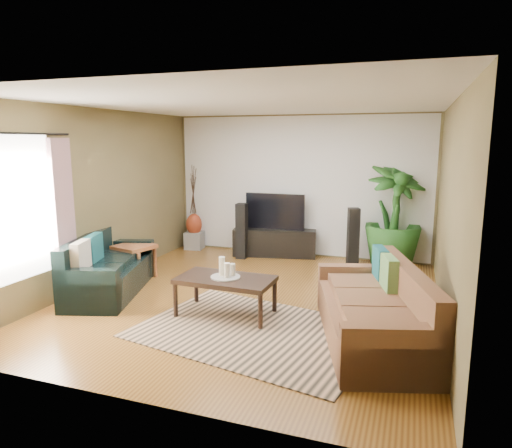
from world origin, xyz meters
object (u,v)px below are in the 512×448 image
at_px(sofa_right, 371,305).
at_px(television, 275,211).
at_px(tv_stand, 275,242).
at_px(potted_plant, 393,216).
at_px(speaker_left, 242,231).
at_px(side_table, 135,262).
at_px(vase, 194,224).
at_px(speaker_right, 353,238).
at_px(coffee_table, 226,296).
at_px(pedestal, 194,240).
at_px(sofa_left, 110,264).

relative_size(sofa_right, television, 1.86).
bearing_deg(tv_stand, potted_plant, -11.03).
bearing_deg(speaker_left, tv_stand, 33.93).
height_order(speaker_left, side_table, speaker_left).
height_order(potted_plant, side_table, potted_plant).
bearing_deg(vase, potted_plant, 0.00).
bearing_deg(side_table, speaker_right, 31.19).
bearing_deg(vase, television, 0.00).
relative_size(coffee_table, tv_stand, 0.77).
bearing_deg(television, potted_plant, 0.00).
relative_size(tv_stand, side_table, 2.78).
xyz_separation_m(speaker_left, pedestal, (-1.21, 0.40, -0.35)).
xyz_separation_m(tv_stand, television, (-0.00, 0.00, 0.61)).
height_order(speaker_right, vase, speaker_right).
relative_size(pedestal, side_table, 0.62).
bearing_deg(pedestal, tv_stand, 0.00).
distance_m(sofa_right, potted_plant, 3.37).
distance_m(speaker_right, side_table, 3.76).
distance_m(sofa_right, speaker_left, 3.97).
relative_size(sofa_right, tv_stand, 1.36).
bearing_deg(coffee_table, pedestal, 124.47).
distance_m(sofa_right, pedestal, 5.12).
relative_size(sofa_right, side_table, 3.79).
bearing_deg(speaker_left, speaker_right, -0.08).
xyz_separation_m(pedestal, side_table, (0.07, -2.24, 0.11)).
relative_size(sofa_right, speaker_left, 2.06).
xyz_separation_m(coffee_table, television, (-0.30, 3.15, 0.62)).
bearing_deg(vase, coffee_table, -57.09).
xyz_separation_m(sofa_right, pedestal, (-3.87, 3.34, -0.25)).
xyz_separation_m(sofa_right, coffee_table, (-1.83, 0.19, -0.18)).
height_order(coffee_table, pedestal, coffee_table).
bearing_deg(sofa_right, coffee_table, -112.70).
bearing_deg(vase, pedestal, 0.00).
distance_m(speaker_left, side_table, 2.18).
xyz_separation_m(speaker_right, side_table, (-3.21, -1.94, -0.24)).
distance_m(television, side_table, 2.85).
height_order(potted_plant, vase, potted_plant).
xyz_separation_m(sofa_right, television, (-2.14, 3.34, 0.45)).
xyz_separation_m(coffee_table, tv_stand, (-0.30, 3.15, 0.02)).
relative_size(sofa_left, side_table, 3.32).
relative_size(coffee_table, speaker_right, 1.16).
bearing_deg(tv_stand, speaker_right, -21.97).
bearing_deg(side_table, speaker_left, 58.29).
xyz_separation_m(sofa_left, side_table, (-0.02, 0.65, -0.14)).
distance_m(tv_stand, vase, 1.76).
distance_m(television, speaker_right, 1.60).
relative_size(coffee_table, pedestal, 3.46).
bearing_deg(tv_stand, television, 168.97).
xyz_separation_m(speaker_left, speaker_right, (2.07, 0.10, 0.00)).
xyz_separation_m(sofa_right, speaker_right, (-0.60, 3.04, 0.10)).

